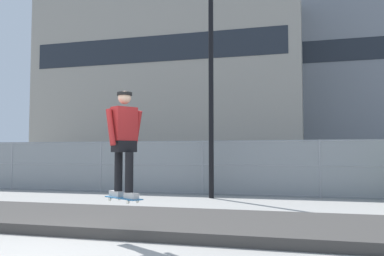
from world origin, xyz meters
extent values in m
cube|color=#3D3A38|center=(0.00, 2.75, 0.09)|extent=(14.50, 2.83, 0.18)
cube|color=#2D608C|center=(0.66, 1.20, 0.70)|extent=(0.78, 0.59, 0.02)
cylinder|color=silver|center=(0.92, 1.14, 0.67)|extent=(0.06, 0.05, 0.05)
cylinder|color=silver|center=(0.83, 0.99, 0.67)|extent=(0.06, 0.05, 0.05)
cylinder|color=silver|center=(0.48, 1.42, 0.67)|extent=(0.06, 0.05, 0.05)
cylinder|color=silver|center=(0.39, 1.27, 0.67)|extent=(0.06, 0.05, 0.05)
cube|color=#99999E|center=(0.88, 1.07, 0.69)|extent=(0.12, 0.15, 0.01)
cube|color=#99999E|center=(0.44, 1.34, 0.69)|extent=(0.12, 0.15, 0.01)
cube|color=#B2ADA8|center=(0.84, 1.09, 0.75)|extent=(0.29, 0.23, 0.09)
cube|color=#B2ADA8|center=(0.47, 1.32, 0.75)|extent=(0.29, 0.23, 0.09)
cylinder|color=black|center=(0.79, 1.12, 1.11)|extent=(0.13, 0.13, 0.63)
cylinder|color=black|center=(0.53, 1.29, 1.11)|extent=(0.13, 0.13, 0.63)
cube|color=black|center=(0.66, 1.20, 1.51)|extent=(0.38, 0.42, 0.18)
cube|color=maroon|center=(0.66, 1.20, 1.87)|extent=(0.39, 0.44, 0.54)
cylinder|color=maroon|center=(0.79, 1.41, 1.81)|extent=(0.24, 0.20, 0.58)
cylinder|color=maroon|center=(0.53, 1.00, 1.81)|extent=(0.24, 0.20, 0.58)
sphere|color=tan|center=(0.66, 1.20, 2.30)|extent=(0.21, 0.21, 0.21)
cylinder|color=black|center=(0.66, 1.20, 2.36)|extent=(0.24, 0.24, 0.05)
cylinder|color=gray|center=(-7.70, 8.95, 0.93)|extent=(0.06, 0.06, 1.85)
cylinder|color=gray|center=(-3.85, 8.95, 0.93)|extent=(0.06, 0.06, 1.85)
cylinder|color=gray|center=(0.00, 8.95, 0.93)|extent=(0.06, 0.06, 1.85)
cylinder|color=gray|center=(3.85, 8.95, 0.93)|extent=(0.06, 0.06, 1.85)
cylinder|color=gray|center=(0.00, 8.95, 1.81)|extent=(23.11, 0.04, 0.04)
cylinder|color=gray|center=(0.00, 8.95, 1.02)|extent=(23.11, 0.04, 0.04)
cylinder|color=gray|center=(0.00, 8.95, 0.06)|extent=(23.11, 0.04, 0.04)
cube|color=gray|center=(0.00, 8.95, 0.93)|extent=(23.11, 0.01, 1.85)
cylinder|color=black|center=(0.52, 8.02, 3.37)|extent=(0.16, 0.16, 6.74)
cube|color=maroon|center=(-3.77, 11.94, 0.67)|extent=(4.44, 1.91, 0.70)
cube|color=#23282D|center=(-3.97, 11.94, 1.34)|extent=(2.24, 1.65, 0.64)
cylinder|color=black|center=(-2.39, 12.76, 0.32)|extent=(0.65, 0.26, 0.64)
cylinder|color=black|center=(-2.43, 11.05, 0.32)|extent=(0.65, 0.26, 0.64)
cylinder|color=black|center=(-5.12, 12.83, 0.32)|extent=(0.65, 0.26, 0.64)
cylinder|color=black|center=(-5.16, 11.12, 0.32)|extent=(0.65, 0.26, 0.64)
cube|color=#566B4C|center=(3.00, 11.91, 0.67)|extent=(4.40, 1.81, 0.70)
cube|color=#23282D|center=(2.80, 11.91, 1.34)|extent=(2.20, 1.61, 0.64)
cylinder|color=black|center=(4.37, 12.76, 0.32)|extent=(0.64, 0.24, 0.64)
cylinder|color=black|center=(4.37, 11.05, 0.32)|extent=(0.64, 0.24, 0.64)
cylinder|color=black|center=(1.64, 12.77, 0.32)|extent=(0.64, 0.24, 0.64)
cylinder|color=black|center=(1.64, 11.06, 0.32)|extent=(0.64, 0.24, 0.64)
cube|color=gray|center=(-10.40, 37.92, 9.12)|extent=(27.06, 13.04, 18.24)
cube|color=#1E232B|center=(-10.40, 31.38, 11.31)|extent=(24.89, 0.04, 2.50)
cube|color=slate|center=(9.84, 49.15, 10.34)|extent=(25.01, 12.28, 20.68)
cube|color=#1E232B|center=(9.84, 42.99, 12.82)|extent=(23.00, 0.04, 2.50)
camera|label=1|loc=(3.47, -4.86, 1.40)|focal=38.78mm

